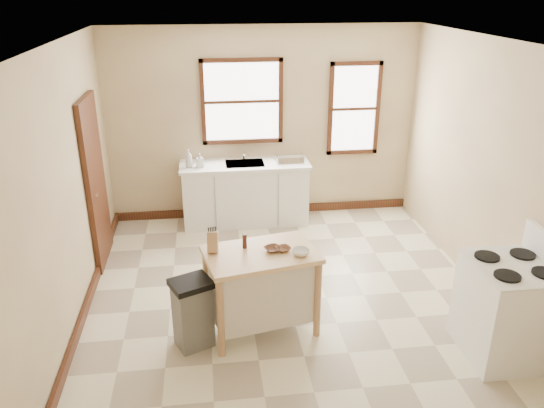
{
  "coord_description": "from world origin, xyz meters",
  "views": [
    {
      "loc": [
        -0.83,
        -5.03,
        3.33
      ],
      "look_at": [
        -0.14,
        0.4,
        1.03
      ],
      "focal_mm": 35.0,
      "sensor_mm": 36.0,
      "label": 1
    }
  ],
  "objects_px": {
    "kitchen_island": "(261,291)",
    "bowl_a": "(273,249)",
    "bowl_c": "(301,252)",
    "gas_stove": "(509,298)",
    "dish_rack": "(290,159)",
    "pepper_grinder": "(245,241)",
    "soap_bottle_b": "(200,160)",
    "soap_bottle_a": "(189,158)",
    "bowl_b": "(283,249)",
    "knife_block": "(213,243)",
    "trash_bin": "(193,313)"
  },
  "relations": [
    {
      "from": "bowl_c",
      "to": "soap_bottle_b",
      "type": "bearing_deg",
      "value": 109.64
    },
    {
      "from": "bowl_a",
      "to": "gas_stove",
      "type": "bearing_deg",
      "value": -18.08
    },
    {
      "from": "soap_bottle_a",
      "to": "knife_block",
      "type": "distance_m",
      "value": 2.54
    },
    {
      "from": "soap_bottle_a",
      "to": "bowl_b",
      "type": "relative_size",
      "value": 1.82
    },
    {
      "from": "soap_bottle_a",
      "to": "dish_rack",
      "type": "height_order",
      "value": "soap_bottle_a"
    },
    {
      "from": "kitchen_island",
      "to": "bowl_b",
      "type": "distance_m",
      "value": 0.51
    },
    {
      "from": "dish_rack",
      "to": "trash_bin",
      "type": "xyz_separation_m",
      "value": [
        -1.39,
        -2.82,
        -0.61
      ]
    },
    {
      "from": "soap_bottle_a",
      "to": "bowl_c",
      "type": "relative_size",
      "value": 1.54
    },
    {
      "from": "dish_rack",
      "to": "pepper_grinder",
      "type": "distance_m",
      "value": 2.67
    },
    {
      "from": "soap_bottle_a",
      "to": "knife_block",
      "type": "bearing_deg",
      "value": -92.25
    },
    {
      "from": "soap_bottle_a",
      "to": "bowl_a",
      "type": "distance_m",
      "value": 2.72
    },
    {
      "from": "soap_bottle_a",
      "to": "bowl_b",
      "type": "distance_m",
      "value": 2.76
    },
    {
      "from": "bowl_a",
      "to": "trash_bin",
      "type": "bearing_deg",
      "value": -166.37
    },
    {
      "from": "trash_bin",
      "to": "dish_rack",
      "type": "bearing_deg",
      "value": 39.8
    },
    {
      "from": "pepper_grinder",
      "to": "gas_stove",
      "type": "distance_m",
      "value": 2.54
    },
    {
      "from": "soap_bottle_b",
      "to": "gas_stove",
      "type": "distance_m",
      "value": 4.33
    },
    {
      "from": "knife_block",
      "to": "gas_stove",
      "type": "relative_size",
      "value": 0.16
    },
    {
      "from": "gas_stove",
      "to": "trash_bin",
      "type": "bearing_deg",
      "value": 170.36
    },
    {
      "from": "bowl_a",
      "to": "bowl_c",
      "type": "bearing_deg",
      "value": -23.86
    },
    {
      "from": "bowl_c",
      "to": "kitchen_island",
      "type": "bearing_deg",
      "value": 165.18
    },
    {
      "from": "trash_bin",
      "to": "gas_stove",
      "type": "distance_m",
      "value": 2.98
    },
    {
      "from": "kitchen_island",
      "to": "bowl_a",
      "type": "relative_size",
      "value": 6.77
    },
    {
      "from": "bowl_c",
      "to": "gas_stove",
      "type": "distance_m",
      "value": 1.98
    },
    {
      "from": "kitchen_island",
      "to": "bowl_a",
      "type": "height_order",
      "value": "bowl_a"
    },
    {
      "from": "bowl_c",
      "to": "gas_stove",
      "type": "xyz_separation_m",
      "value": [
        1.87,
        -0.58,
        -0.3
      ]
    },
    {
      "from": "dish_rack",
      "to": "bowl_a",
      "type": "relative_size",
      "value": 2.48
    },
    {
      "from": "soap_bottle_a",
      "to": "bowl_c",
      "type": "xyz_separation_m",
      "value": [
        1.11,
        -2.69,
        -0.14
      ]
    },
    {
      "from": "pepper_grinder",
      "to": "bowl_b",
      "type": "bearing_deg",
      "value": -15.65
    },
    {
      "from": "kitchen_island",
      "to": "gas_stove",
      "type": "height_order",
      "value": "gas_stove"
    },
    {
      "from": "dish_rack",
      "to": "pepper_grinder",
      "type": "bearing_deg",
      "value": -92.52
    },
    {
      "from": "dish_rack",
      "to": "bowl_c",
      "type": "xyz_separation_m",
      "value": [
        -0.33,
        -2.74,
        -0.05
      ]
    },
    {
      "from": "soap_bottle_a",
      "to": "soap_bottle_b",
      "type": "height_order",
      "value": "soap_bottle_a"
    },
    {
      "from": "knife_block",
      "to": "trash_bin",
      "type": "xyz_separation_m",
      "value": [
        -0.23,
        -0.25,
        -0.63
      ]
    },
    {
      "from": "dish_rack",
      "to": "trash_bin",
      "type": "distance_m",
      "value": 3.21
    },
    {
      "from": "soap_bottle_a",
      "to": "soap_bottle_b",
      "type": "relative_size",
      "value": 1.3
    },
    {
      "from": "trash_bin",
      "to": "gas_stove",
      "type": "bearing_deg",
      "value": -33.59
    },
    {
      "from": "soap_bottle_b",
      "to": "bowl_c",
      "type": "bearing_deg",
      "value": -77.89
    },
    {
      "from": "bowl_b",
      "to": "bowl_c",
      "type": "height_order",
      "value": "bowl_c"
    },
    {
      "from": "trash_bin",
      "to": "bowl_c",
      "type": "bearing_deg",
      "value": -19.57
    },
    {
      "from": "pepper_grinder",
      "to": "gas_stove",
      "type": "xyz_separation_m",
      "value": [
        2.39,
        -0.79,
        -0.35
      ]
    },
    {
      "from": "soap_bottle_a",
      "to": "dish_rack",
      "type": "distance_m",
      "value": 1.44
    },
    {
      "from": "kitchen_island",
      "to": "knife_block",
      "type": "bearing_deg",
      "value": 160.0
    },
    {
      "from": "soap_bottle_a",
      "to": "pepper_grinder",
      "type": "height_order",
      "value": "soap_bottle_a"
    },
    {
      "from": "kitchen_island",
      "to": "bowl_c",
      "type": "relative_size",
      "value": 6.39
    },
    {
      "from": "bowl_a",
      "to": "gas_stove",
      "type": "height_order",
      "value": "gas_stove"
    },
    {
      "from": "soap_bottle_b",
      "to": "bowl_b",
      "type": "height_order",
      "value": "soap_bottle_b"
    },
    {
      "from": "dish_rack",
      "to": "bowl_a",
      "type": "xyz_separation_m",
      "value": [
        -0.59,
        -2.63,
        -0.06
      ]
    },
    {
      "from": "soap_bottle_b",
      "to": "dish_rack",
      "type": "xyz_separation_m",
      "value": [
        1.28,
        0.07,
        -0.05
      ]
    },
    {
      "from": "soap_bottle_a",
      "to": "kitchen_island",
      "type": "bearing_deg",
      "value": -82.6
    },
    {
      "from": "kitchen_island",
      "to": "pepper_grinder",
      "type": "xyz_separation_m",
      "value": [
        -0.15,
        0.11,
        0.52
      ]
    }
  ]
}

